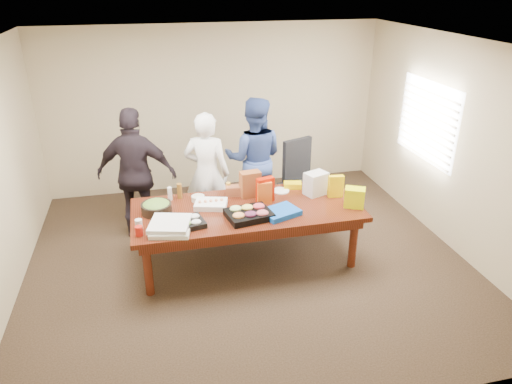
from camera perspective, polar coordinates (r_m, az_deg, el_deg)
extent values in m
cube|color=#47301E|center=(6.20, -1.04, -8.20)|extent=(5.50, 5.00, 0.02)
cube|color=white|center=(5.24, -1.28, 17.58)|extent=(5.50, 5.00, 0.02)
cube|color=beige|center=(7.93, -5.05, 9.97)|extent=(5.50, 0.04, 2.70)
cube|color=beige|center=(3.46, 7.85, -11.22)|extent=(5.50, 0.04, 2.70)
cube|color=beige|center=(6.68, 22.66, 5.28)|extent=(0.04, 5.00, 2.70)
cube|color=white|center=(7.09, 19.95, 8.05)|extent=(0.03, 1.40, 1.10)
cube|color=beige|center=(7.07, 19.68, 8.05)|extent=(0.04, 1.36, 1.00)
cube|color=#4C1C0F|center=(6.00, -1.07, -5.11)|extent=(2.80, 1.20, 0.75)
cube|color=black|center=(6.93, 5.41, 0.92)|extent=(0.75, 0.75, 1.15)
imported|color=white|center=(6.56, -5.94, 2.26)|extent=(0.74, 0.62, 1.74)
imported|color=#374F95|center=(6.94, -0.22, 4.06)|extent=(1.04, 0.91, 1.82)
imported|color=black|center=(6.57, -14.21, 2.07)|extent=(1.15, 0.72, 1.83)
cube|color=black|center=(5.46, -8.49, -3.78)|extent=(0.47, 0.40, 0.06)
cube|color=black|center=(5.58, -0.86, -2.74)|extent=(0.57, 0.48, 0.08)
cube|color=white|center=(5.86, -5.46, -1.48)|extent=(0.45, 0.39, 0.07)
cylinder|color=black|center=(5.81, -11.93, -1.93)|extent=(0.40, 0.40, 0.12)
cube|color=blue|center=(5.65, 2.95, -2.46)|extent=(0.51, 0.45, 0.06)
cube|color=#A81500|center=(5.92, 1.12, 0.26)|extent=(0.24, 0.14, 0.32)
cube|color=#EFC102|center=(6.14, 9.61, 0.69)|extent=(0.20, 0.10, 0.29)
cube|color=orange|center=(5.89, 1.03, -0.07)|extent=(0.18, 0.09, 0.28)
cylinder|color=white|center=(6.12, -0.41, 0.19)|extent=(0.10, 0.10, 0.14)
cylinder|color=gold|center=(6.17, -3.35, 0.47)|extent=(0.06, 0.06, 0.16)
cylinder|color=brown|center=(6.11, -9.22, 0.12)|extent=(0.07, 0.07, 0.20)
cylinder|color=white|center=(6.09, -10.36, -0.19)|extent=(0.06, 0.06, 0.17)
cube|color=#DEBE00|center=(6.37, 4.45, 0.83)|extent=(0.26, 0.19, 0.08)
cube|color=#995233|center=(6.14, -2.24, 0.19)|extent=(0.33, 0.18, 0.13)
cube|color=brown|center=(6.06, -0.70, 0.97)|extent=(0.27, 0.18, 0.34)
cylinder|color=#B31A10|center=(5.36, -13.95, -4.58)|extent=(0.08, 0.08, 0.11)
cylinder|color=white|center=(5.50, -13.97, -3.79)|extent=(0.10, 0.10, 0.11)
cylinder|color=silver|center=(5.79, -11.73, -2.00)|extent=(0.09, 0.09, 0.12)
cube|color=silver|center=(5.40, -10.21, -4.36)|extent=(0.52, 0.52, 0.05)
cube|color=silver|center=(5.39, -10.36, -3.79)|extent=(0.53, 0.53, 0.05)
cylinder|color=silver|center=(6.30, 6.91, 0.12)|extent=(0.32, 0.32, 0.01)
cylinder|color=white|center=(6.27, 3.02, 0.15)|extent=(0.27, 0.27, 0.01)
cylinder|color=beige|center=(6.25, 0.19, 0.32)|extent=(0.18, 0.18, 0.06)
cylinder|color=silver|center=(6.04, -7.02, -0.76)|extent=(0.18, 0.18, 0.07)
cube|color=silver|center=(6.17, 7.24, 1.03)|extent=(0.33, 0.29, 0.30)
cube|color=#E1EB01|center=(5.93, 11.81, -0.65)|extent=(0.29, 0.26, 0.24)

